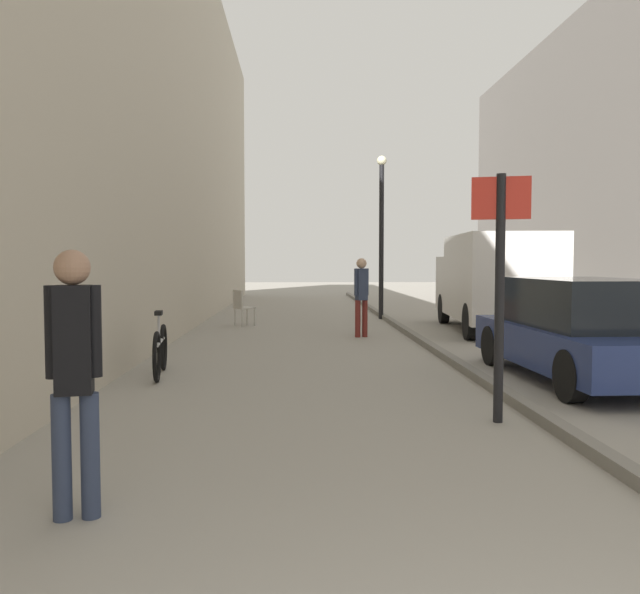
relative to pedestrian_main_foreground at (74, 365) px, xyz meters
name	(u,v)px	position (x,y,z in m)	size (l,w,h in m)	color
ground_plane	(346,346)	(2.45, 8.79, -1.02)	(80.00, 80.00, 0.00)	gray
building_facade_left	(81,72)	(-2.73, 8.79, 4.35)	(3.15, 40.00, 10.75)	#BCB29E
kerb_strip	(424,342)	(4.03, 8.79, -0.96)	(0.16, 40.00, 0.12)	slate
pedestrian_main_foreground	(74,365)	(0.00, 0.00, 0.00)	(0.35, 0.24, 1.77)	#2D3851
pedestrian_mid_block	(361,292)	(2.89, 10.26, 0.00)	(0.33, 0.26, 1.76)	maroon
delivery_van	(494,280)	(6.23, 11.42, 0.22)	(2.43, 5.56, 2.31)	silver
parked_car	(583,331)	(5.51, 4.83, -0.31)	(1.94, 4.25, 1.45)	navy
street_sign_post	(500,276)	(3.57, 2.47, 0.52)	(0.59, 0.18, 2.60)	black
lamp_post	(381,226)	(3.93, 14.86, 1.70)	(0.28, 0.28, 4.76)	black
bicycle_leaning	(160,350)	(-0.57, 5.40, -0.64)	(0.26, 1.77, 0.98)	black
cafe_chair_near_window	(242,305)	(0.00, 12.91, -0.48)	(0.61, 0.61, 0.94)	#B7B2A8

